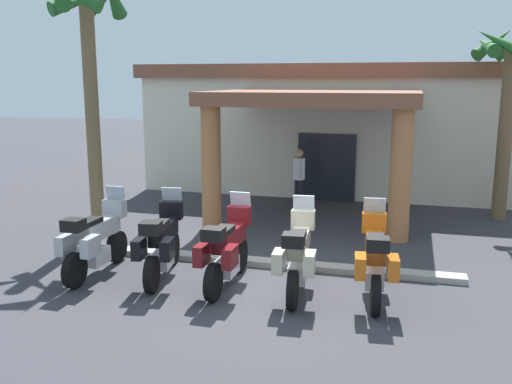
% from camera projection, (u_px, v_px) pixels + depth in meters
% --- Properties ---
extents(ground_plane, '(80.00, 80.00, 0.00)m').
position_uv_depth(ground_plane, '(268.00, 284.00, 10.47)').
color(ground_plane, '#38383D').
extents(motel_building, '(13.02, 10.29, 4.23)m').
position_uv_depth(motel_building, '(338.00, 125.00, 19.79)').
color(motel_building, silver).
rests_on(motel_building, ground_plane).
extents(motorcycle_silver, '(0.70, 2.21, 1.61)m').
position_uv_depth(motorcycle_silver, '(95.00, 240.00, 10.85)').
color(motorcycle_silver, black).
rests_on(motorcycle_silver, ground_plane).
extents(motorcycle_black, '(0.84, 2.20, 1.61)m').
position_uv_depth(motorcycle_black, '(162.00, 243.00, 10.66)').
color(motorcycle_black, black).
rests_on(motorcycle_black, ground_plane).
extents(motorcycle_maroon, '(0.70, 2.21, 1.61)m').
position_uv_depth(motorcycle_maroon, '(227.00, 249.00, 10.24)').
color(motorcycle_maroon, black).
rests_on(motorcycle_maroon, ground_plane).
extents(motorcycle_cream, '(0.73, 2.21, 1.61)m').
position_uv_depth(motorcycle_cream, '(298.00, 255.00, 9.90)').
color(motorcycle_cream, black).
rests_on(motorcycle_cream, ground_plane).
extents(motorcycle_orange, '(0.74, 2.21, 1.61)m').
position_uv_depth(motorcycle_orange, '(375.00, 259.00, 9.68)').
color(motorcycle_orange, black).
rests_on(motorcycle_orange, ground_plane).
extents(pedestrian, '(0.41, 0.40, 1.78)m').
position_uv_depth(pedestrian, '(299.00, 174.00, 16.33)').
color(pedestrian, black).
rests_on(pedestrian, ground_plane).
extents(palm_tree_roadside, '(1.94, 2.03, 6.15)m').
position_uv_depth(palm_tree_roadside, '(88.00, 52.00, 13.09)').
color(palm_tree_roadside, brown).
rests_on(palm_tree_roadside, ground_plane).
extents(palm_tree_near_portico, '(2.02, 2.16, 5.28)m').
position_uv_depth(palm_tree_near_portico, '(509.00, 79.00, 14.65)').
color(palm_tree_near_portico, brown).
rests_on(palm_tree_near_portico, ground_plane).
extents(curb_strip, '(8.61, 0.36, 0.12)m').
position_uv_depth(curb_strip, '(246.00, 261.00, 11.59)').
color(curb_strip, '#ADA89E').
rests_on(curb_strip, ground_plane).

